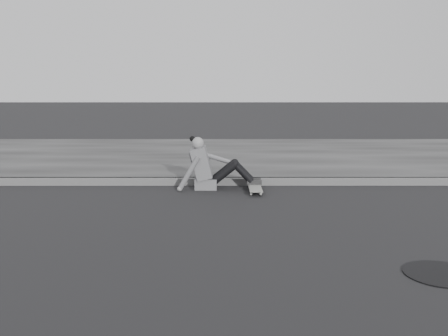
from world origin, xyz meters
name	(u,v)px	position (x,y,z in m)	size (l,w,h in m)	color
ground	(313,227)	(0.00, 0.00, 0.00)	(80.00, 80.00, 0.00)	black
curb	(287,181)	(0.00, 2.58, 0.06)	(24.00, 0.16, 0.12)	#525252
sidewalk	(270,156)	(0.00, 5.60, 0.06)	(24.00, 6.00, 0.12)	#323232
manhole	(441,274)	(0.91, -1.51, 0.01)	(0.68, 0.68, 0.01)	black
skateboard	(255,187)	(-0.59, 2.02, 0.07)	(0.20, 0.78, 0.09)	#A5A49F
seated_woman	(210,167)	(-1.32, 2.27, 0.36)	(1.38, 0.46, 0.88)	#5A5A5D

